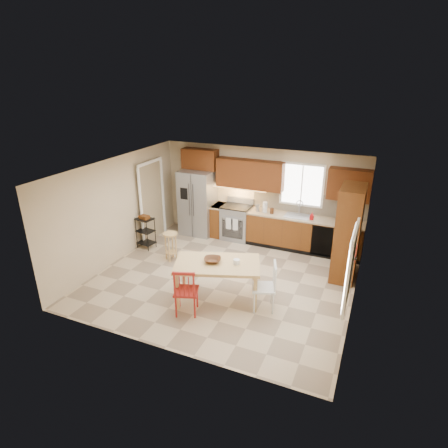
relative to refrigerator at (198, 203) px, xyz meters
name	(u,v)px	position (x,y,z in m)	size (l,w,h in m)	color
floor	(223,279)	(1.70, -2.12, -0.91)	(5.50, 5.50, 0.00)	tan
ceiling	(223,169)	(1.70, -2.12, 1.59)	(5.50, 5.00, 0.02)	silver
wall_back	(260,194)	(1.70, 0.38, 0.34)	(5.50, 0.02, 2.50)	#CCB793
wall_front	(159,284)	(1.70, -4.62, 0.34)	(5.50, 0.02, 2.50)	#CCB793
wall_left	(118,210)	(-1.05, -2.12, 0.34)	(0.02, 5.00, 2.50)	#CCB793
wall_right	(360,250)	(4.45, -2.12, 0.34)	(0.02, 5.00, 2.50)	#CCB793
refrigerator	(198,203)	(0.00, 0.00, 0.00)	(0.92, 0.75, 1.82)	gray
range_stove	(237,223)	(1.15, 0.06, -0.45)	(0.76, 0.63, 0.92)	gray
base_cabinet_narrow	(219,220)	(0.60, 0.08, -0.46)	(0.30, 0.60, 0.90)	brown
base_cabinet_run	(303,233)	(2.99, 0.08, -0.46)	(2.92, 0.60, 0.90)	brown
dishwasher	(324,241)	(3.55, -0.22, -0.46)	(0.60, 0.02, 0.78)	black
backsplash	(308,203)	(2.99, 0.36, 0.27)	(2.92, 0.03, 0.55)	beige
upper_over_fridge	(200,159)	(0.00, 0.20, 1.19)	(1.00, 0.35, 0.55)	#5D270F
upper_left_block	(250,174)	(1.45, 0.20, 0.92)	(1.80, 0.35, 0.75)	#5D270F
upper_right_block	(349,185)	(3.95, 0.20, 0.92)	(1.00, 0.35, 0.75)	#5D270F
window_back	(302,185)	(2.80, 0.35, 0.74)	(1.12, 0.04, 1.12)	white
sink	(297,218)	(2.80, 0.08, -0.05)	(0.62, 0.46, 0.16)	gray
undercab_glow	(239,188)	(1.15, 0.17, 0.52)	(1.60, 0.30, 0.01)	#FFBF66
soap_bottle	(312,216)	(3.18, -0.02, 0.09)	(0.09, 0.09, 0.19)	#AE0C10
paper_towel	(265,207)	(1.95, 0.03, 0.13)	(0.12, 0.12, 0.28)	silver
canister_steel	(258,208)	(1.75, 0.03, 0.08)	(0.11, 0.11, 0.18)	gray
canister_wood	(272,211)	(2.15, 0.00, 0.06)	(0.10, 0.10, 0.14)	#492513
pantry	(348,233)	(4.13, -0.93, 0.14)	(0.50, 0.95, 2.10)	brown
fire_extinguisher	(353,253)	(4.33, -1.98, 0.19)	(0.12, 0.12, 0.36)	#AE0C10
window_right	(351,267)	(4.38, -3.27, 0.54)	(0.04, 1.02, 1.32)	white
doorway	(152,202)	(-0.97, -0.82, 0.14)	(0.04, 0.95, 2.10)	#8C7A59
dining_table	(217,281)	(1.91, -2.90, -0.51)	(1.66, 0.93, 0.81)	tan
chair_red	(186,290)	(1.56, -3.55, -0.42)	(0.46, 0.46, 0.97)	maroon
chair_white	(264,287)	(2.86, -2.85, -0.42)	(0.46, 0.46, 0.97)	silver
table_bowl	(212,262)	(1.80, -2.90, -0.09)	(0.34, 0.34, 0.08)	#492513
table_jar	(236,263)	(2.27, -2.80, -0.06)	(0.13, 0.13, 0.15)	silver
bar_stool	(171,246)	(0.15, -1.77, -0.56)	(0.34, 0.34, 0.71)	tan
utility_cart	(146,233)	(-0.80, -1.44, -0.48)	(0.43, 0.33, 0.85)	black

